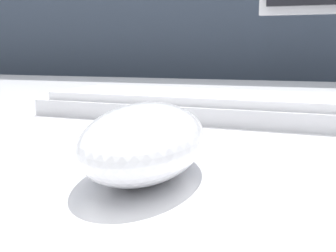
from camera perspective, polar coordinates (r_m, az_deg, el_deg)
name	(u,v)px	position (r m, az deg, el deg)	size (l,w,h in m)	color
partition_panel	(265,105)	(1.17, 11.69, 2.53)	(5.00, 0.03, 1.27)	#333D4C
computer_mouse_near	(145,140)	(0.25, -2.83, -1.75)	(0.08, 0.13, 0.04)	white
keyboard	(242,108)	(0.45, 9.01, 2.20)	(0.41, 0.14, 0.02)	silver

